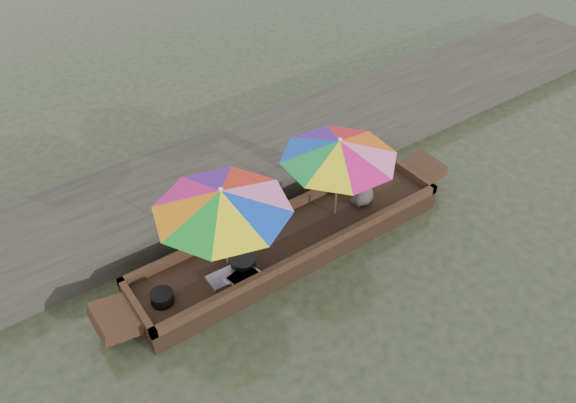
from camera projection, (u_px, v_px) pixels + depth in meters
water at (291, 250)px, 9.41m from camera, size 80.00×80.00×0.00m
dock at (224, 173)px, 10.62m from camera, size 22.00×2.20×0.50m
boat_hull at (291, 243)px, 9.29m from camera, size 5.50×1.20×0.35m
cooking_pot at (162, 298)px, 8.05m from camera, size 0.34×0.34×0.18m
tray_crayfish at (243, 277)px, 8.42m from camera, size 0.54×0.43×0.09m
tray_scallop at (224, 278)px, 8.42m from camera, size 0.50×0.36×0.06m
charcoal_grill at (243, 263)px, 8.58m from camera, size 0.38×0.38×0.18m
supply_bag at (242, 230)px, 9.08m from camera, size 0.32×0.28×0.26m
vendor at (364, 177)px, 9.46m from camera, size 0.56×0.38×1.11m
umbrella_bow at (224, 229)px, 8.15m from camera, size 2.26×2.26×1.55m
umbrella_stern at (337, 178)px, 9.08m from camera, size 2.40×2.40×1.55m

